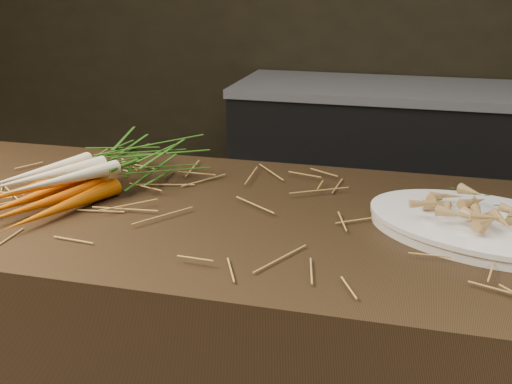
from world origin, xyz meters
TOP-DOWN VIEW (x-y plane):
  - back_counter at (0.30, 2.18)m, footprint 1.82×0.62m
  - straw_bedding at (0.00, 0.30)m, footprint 1.40×0.60m
  - root_veg_bunch at (-0.38, 0.35)m, footprint 0.33×0.54m
  - serving_platter at (0.38, 0.31)m, footprint 0.49×0.41m
  - roasted_veg_heap at (0.38, 0.31)m, footprint 0.25×0.21m

SIDE VIEW (x-z plane):
  - back_counter at x=0.30m, z-range 0.00..0.84m
  - straw_bedding at x=0.00m, z-range 0.90..0.92m
  - serving_platter at x=0.38m, z-range 0.90..0.92m
  - roasted_veg_heap at x=0.38m, z-range 0.92..0.97m
  - root_veg_bunch at x=-0.38m, z-range 0.90..1.00m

